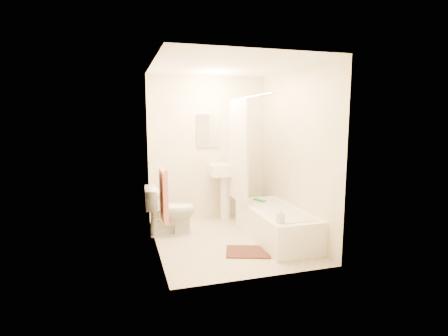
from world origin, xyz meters
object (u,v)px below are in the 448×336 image
object	(u,v)px
sink	(226,189)
soap_bottle	(281,216)
toilet	(170,210)
bathtub	(276,224)
bath_mat	(248,252)

from	to	relation	value
sink	soap_bottle	world-z (taller)	sink
toilet	sink	distance (m)	1.12
toilet	soap_bottle	xyz separation A→B (m)	(1.18, -1.27, 0.17)
bathtub	soap_bottle	world-z (taller)	soap_bottle
sink	bath_mat	xyz separation A→B (m)	(-0.15, -1.49, -0.51)
bath_mat	soap_bottle	size ratio (longest dim) A/B	3.19
sink	soap_bottle	distance (m)	1.75
toilet	bath_mat	world-z (taller)	toilet
bathtub	bath_mat	size ratio (longest dim) A/B	2.80
toilet	soap_bottle	bearing A→B (deg)	-134.17
soap_bottle	bathtub	bearing A→B (deg)	69.71
bathtub	bath_mat	bearing A→B (deg)	-146.66
toilet	soap_bottle	world-z (taller)	toilet
toilet	bathtub	size ratio (longest dim) A/B	0.47
bathtub	soap_bottle	distance (m)	0.73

